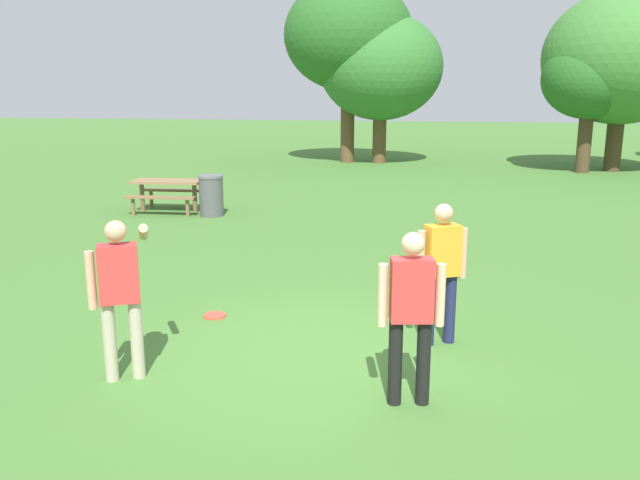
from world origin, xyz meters
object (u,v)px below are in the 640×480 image
object	(u,v)px
tree_far_right	(590,80)
person_catcher	(442,265)
tree_broad_center	(381,68)
tree_slender_mid	(623,57)
person_bystander	(411,308)
picnic_table_near	(168,189)
trash_can_beside_table	(211,196)
person_thrower	(120,288)
tree_tall_left	(348,36)
frisbee	(215,316)

from	to	relation	value
tree_far_right	person_catcher	bearing A→B (deg)	-105.00
tree_broad_center	tree_slender_mid	world-z (taller)	tree_slender_mid
tree_far_right	tree_slender_mid	bearing A→B (deg)	31.52
tree_far_right	person_bystander	bearing A→B (deg)	-104.51
picnic_table_near	tree_slender_mid	size ratio (longest dim) A/B	0.28
person_catcher	tree_broad_center	bearing A→B (deg)	98.42
person_bystander	trash_can_beside_table	bearing A→B (deg)	121.33
person_thrower	tree_tall_left	bearing A→B (deg)	93.06
person_catcher	tree_broad_center	world-z (taller)	tree_broad_center
person_catcher	person_bystander	distance (m)	1.58
picnic_table_near	tree_far_right	size ratio (longest dim) A/B	0.38
tree_tall_left	tree_slender_mid	size ratio (longest dim) A/B	1.13
person_catcher	tree_broad_center	distance (m)	19.94
tree_tall_left	tree_far_right	xyz separation A→B (m)	(8.95, -1.86, -1.77)
person_thrower	frisbee	size ratio (longest dim) A/B	5.57
frisbee	trash_can_beside_table	xyz separation A→B (m)	(-2.56, 6.62, 0.47)
person_bystander	tree_far_right	world-z (taller)	tree_far_right
trash_can_beside_table	tree_tall_left	distance (m)	13.40
tree_tall_left	tree_far_right	distance (m)	9.31
frisbee	tree_slender_mid	bearing A→B (deg)	64.06
picnic_table_near	trash_can_beside_table	bearing A→B (deg)	-14.32
frisbee	tree_tall_left	distance (m)	19.86
person_thrower	picnic_table_near	bearing A→B (deg)	111.90
frisbee	tree_tall_left	bearing A→B (deg)	94.04
trash_can_beside_table	tree_far_right	xyz separation A→B (m)	(10.16, 10.67, 2.80)
tree_slender_mid	person_thrower	bearing A→B (deg)	-114.28
tree_broad_center	tree_slender_mid	size ratio (longest dim) A/B	0.92
person_bystander	tree_far_right	size ratio (longest dim) A/B	0.35
tree_far_right	tree_slender_mid	distance (m)	1.57
person_bystander	person_catcher	bearing A→B (deg)	81.15
person_thrower	picnic_table_near	size ratio (longest dim) A/B	0.90
person_catcher	picnic_table_near	bearing A→B (deg)	132.47
person_catcher	tree_tall_left	distance (m)	20.37
person_bystander	picnic_table_near	world-z (taller)	person_bystander
frisbee	trash_can_beside_table	bearing A→B (deg)	111.14
picnic_table_near	person_thrower	bearing A→B (deg)	-68.10
tree_tall_left	tree_slender_mid	world-z (taller)	tree_tall_left
person_catcher	frisbee	distance (m)	3.04
trash_can_beside_table	tree_tall_left	world-z (taller)	tree_tall_left
person_thrower	person_catcher	world-z (taller)	same
person_thrower	tree_tall_left	xyz separation A→B (m)	(-1.13, 21.08, 4.10)
trash_can_beside_table	tree_far_right	bearing A→B (deg)	46.41
tree_tall_left	picnic_table_near	bearing A→B (deg)	-101.28
picnic_table_near	tree_slender_mid	distance (m)	17.10
person_bystander	trash_can_beside_table	world-z (taller)	person_bystander
frisbee	tree_broad_center	xyz separation A→B (m)	(-0.02, 19.18, 3.81)
frisbee	tree_tall_left	world-z (taller)	tree_tall_left
person_thrower	tree_slender_mid	bearing A→B (deg)	65.72
person_catcher	tree_slender_mid	distance (m)	19.52
trash_can_beside_table	tree_tall_left	bearing A→B (deg)	84.50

